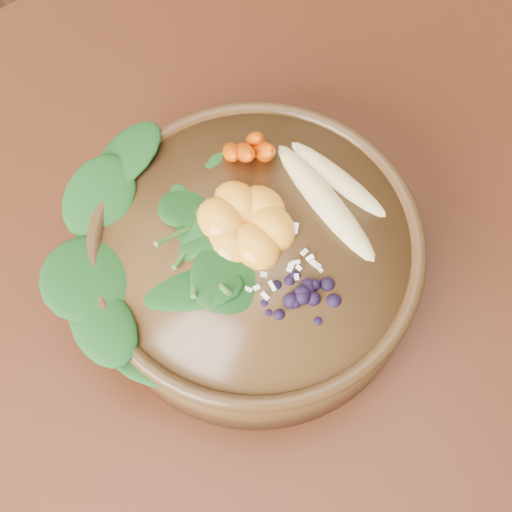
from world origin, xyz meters
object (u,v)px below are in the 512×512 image
Objects in this scene: kale_heap at (171,205)px; carrot_cluster at (254,123)px; blueberry_pile at (302,285)px; mandarin_cluster at (246,216)px; banana_halves at (333,182)px; stoneware_bowl at (256,260)px; dining_table at (285,263)px.

carrot_cluster reaches higher than kale_heap.
kale_heap is 0.14m from blueberry_pile.
carrot_cluster is at bearing 68.30° from blueberry_pile.
mandarin_cluster is at bearing -129.81° from carrot_cluster.
blueberry_pile reaches higher than mandarin_cluster.
banana_halves is at bearing -66.94° from carrot_cluster.
stoneware_bowl is 0.09m from blueberry_pile.
kale_heap reaches higher than blueberry_pile.
kale_heap is 1.42× the size of blueberry_pile.
dining_table is 5.14× the size of stoneware_bowl.
dining_table is 0.23m from carrot_cluster.
blueberry_pile is (-0.06, -0.09, 0.20)m from dining_table.
dining_table is at bearing 55.88° from blueberry_pile.
carrot_cluster is 0.60× the size of blueberry_pile.
banana_halves is 1.77× the size of mandarin_cluster.
kale_heap is 0.15m from banana_halves.
banana_halves is 0.09m from mandarin_cluster.
carrot_cluster is at bearing 92.76° from dining_table.
blueberry_pile reaches higher than stoneware_bowl.
carrot_cluster reaches higher than stoneware_bowl.
blueberry_pile is at bearing -89.29° from stoneware_bowl.
blueberry_pile is (0.00, -0.06, 0.06)m from stoneware_bowl.
carrot_cluster is 0.49× the size of banana_halves.
mandarin_cluster reaches higher than stoneware_bowl.
kale_heap is 0.07m from mandarin_cluster.
carrot_cluster is at bearing 8.36° from kale_heap.
banana_halves is at bearing 0.59° from stoneware_bowl.
banana_halves is (0.03, -0.02, 0.19)m from dining_table.
mandarin_cluster is at bearing 81.50° from stoneware_bowl.
carrot_cluster is (0.06, 0.08, 0.08)m from stoneware_bowl.
banana_halves reaches higher than stoneware_bowl.
blueberry_pile is at bearing -109.55° from carrot_cluster.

